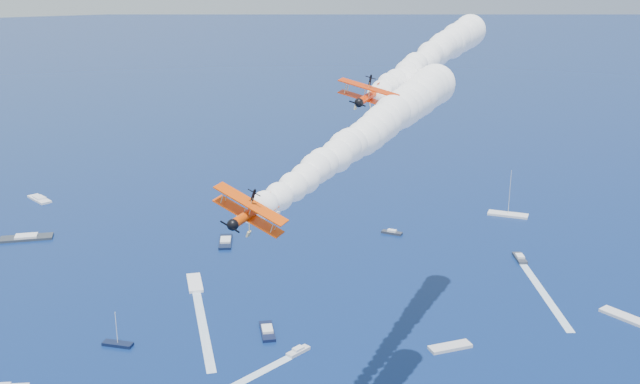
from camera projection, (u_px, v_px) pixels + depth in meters
name	position (u px, v px, depth m)	size (l,w,h in m)	color
biplane_lead	(368.00, 97.00, 106.67)	(7.94, 8.90, 5.36)	red
biplane_trail	(250.00, 213.00, 73.99)	(7.12, 7.98, 4.81)	#E34204
smoke_trail_lead	(431.00, 56.00, 130.95)	(45.13, 41.30, 10.90)	white
smoke_trail_trail	(369.00, 131.00, 97.89)	(46.20, 40.07, 10.90)	white
spectator_boats	(114.00, 299.00, 181.59)	(234.61, 183.23, 0.70)	white
boat_wakes	(334.00, 336.00, 164.91)	(111.19, 54.11, 0.04)	white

